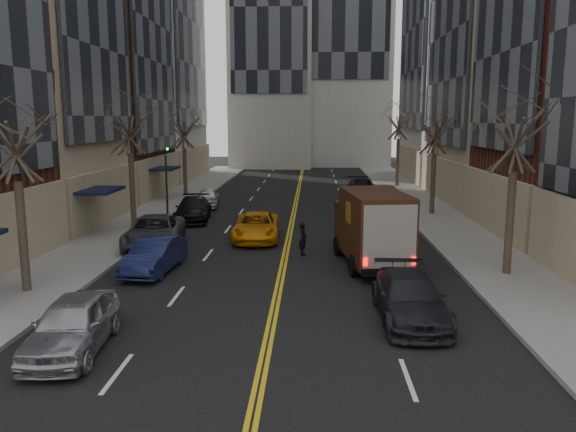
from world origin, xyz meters
name	(u,v)px	position (x,y,z in m)	size (l,w,h in m)	color
ground	(252,420)	(0.00, 0.00, 0.00)	(160.00, 160.00, 0.00)	black
sidewalk_left	(163,208)	(-9.00, 27.00, 0.07)	(4.00, 66.00, 0.15)	slate
sidewalk_right	(428,209)	(9.00, 27.00, 0.07)	(4.00, 66.00, 0.15)	slate
tree_lf_near	(13,114)	(-8.80, 8.00, 6.24)	(3.20, 3.20, 8.41)	#382D23
tree_lf_mid	(129,109)	(-8.80, 20.00, 6.60)	(3.20, 3.20, 8.91)	#382D23
tree_lf_far	(183,119)	(-8.80, 33.00, 6.02)	(3.20, 3.20, 8.12)	#382D23
tree_rt_near	(518,109)	(8.80, 11.00, 6.45)	(3.20, 3.20, 8.71)	#382D23
tree_rt_mid	(436,117)	(8.80, 25.00, 6.17)	(3.20, 3.20, 8.32)	#382D23
tree_rt_far	(399,111)	(8.80, 40.00, 6.74)	(3.20, 3.20, 9.11)	#382D23
traffic_signal	(166,175)	(-7.39, 22.00, 2.82)	(0.29, 0.26, 4.70)	black
ups_truck	(372,228)	(3.68, 12.42, 1.60)	(2.97, 6.05, 3.18)	black
observer_sedan	(410,298)	(4.20, 6.02, 0.70)	(2.01, 4.83, 1.39)	black
taxi	(256,227)	(-1.63, 17.31, 0.68)	(2.25, 4.89, 1.36)	orange
pedestrian	(303,239)	(0.80, 14.14, 0.76)	(0.55, 0.36, 1.51)	black
parked_lf_a	(73,325)	(-5.10, 3.28, 0.73)	(1.73, 4.29, 1.46)	#A5A7AD
parked_lf_b	(155,255)	(-5.10, 11.04, 0.69)	(1.45, 4.17, 1.37)	#12183A
parked_lf_c	(155,232)	(-6.30, 15.32, 0.76)	(2.52, 5.46, 1.52)	#43454A
parked_lf_d	(193,209)	(-5.98, 22.48, 0.70)	(1.97, 4.85, 1.41)	black
parked_lf_e	(208,198)	(-6.07, 27.82, 0.64)	(1.52, 3.78, 1.29)	#ADB1B5
parked_rt_a	(387,200)	(6.30, 27.44, 0.64)	(1.36, 3.91, 1.29)	#53565C
parked_rt_b	(385,196)	(6.30, 28.61, 0.75)	(2.49, 5.39, 1.50)	#B4B8BD
parked_rt_c	(362,188)	(5.10, 33.71, 0.71)	(1.99, 4.89, 1.42)	black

